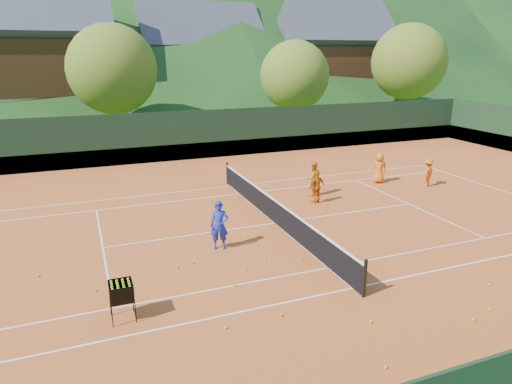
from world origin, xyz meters
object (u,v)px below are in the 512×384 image
object	(u,v)px
chalet_mid	(199,66)
chalet_right	(333,63)
chalet_left	(30,61)
student_b	(317,187)
tennis_net	(275,211)
student_d	(427,173)
ball_hopper	(121,292)
coach	(219,225)
student_a	(313,178)
student_c	(379,168)

from	to	relation	value
chalet_mid	chalet_right	xyz separation A→B (m)	(14.00, -4.00, 0.27)
chalet_left	student_b	bearing A→B (deg)	-65.89
tennis_net	chalet_mid	distance (m)	34.81
student_b	chalet_right	bearing A→B (deg)	-136.45
student_d	ball_hopper	bearing A→B (deg)	2.32
student_d	chalet_right	xyz separation A→B (m)	(10.98, 28.07, 4.54)
ball_hopper	chalet_left	world-z (taller)	chalet_left
coach	tennis_net	bearing A→B (deg)	50.30
student_b	student_a	bearing A→B (deg)	-124.89
student_b	chalet_left	bearing A→B (deg)	-80.96
student_c	student_d	world-z (taller)	student_c
tennis_net	student_d	bearing A→B (deg)	12.10
tennis_net	coach	bearing A→B (deg)	-150.72
student_c	chalet_right	xyz separation A→B (m)	(12.79, 26.65, 4.48)
student_d	chalet_left	distance (m)	34.26
ball_hopper	chalet_right	xyz separation A→B (m)	(26.19, 34.71, 4.49)
student_a	chalet_mid	distance (m)	31.72
coach	chalet_right	world-z (taller)	chalet_right
coach	ball_hopper	world-z (taller)	coach
student_a	chalet_mid	world-z (taller)	chalet_mid
chalet_mid	chalet_right	world-z (taller)	chalet_right
coach	student_a	size ratio (longest dim) A/B	1.05
student_a	student_b	world-z (taller)	student_a
tennis_net	ball_hopper	distance (m)	7.78
tennis_net	chalet_right	world-z (taller)	chalet_right
chalet_left	chalet_right	world-z (taller)	chalet_left
coach	chalet_right	bearing A→B (deg)	75.25
coach	chalet_mid	world-z (taller)	chalet_mid
student_d	tennis_net	size ratio (longest dim) A/B	0.12
chalet_left	chalet_mid	world-z (taller)	chalet_left
chalet_right	chalet_mid	bearing A→B (deg)	164.05
student_a	chalet_left	xyz separation A→B (m)	(-13.08, 27.31, 4.83)
tennis_net	student_b	bearing A→B (deg)	31.22
coach	tennis_net	size ratio (longest dim) A/B	0.14
student_a	chalet_right	distance (m)	32.43
student_d	chalet_right	world-z (taller)	chalet_right
chalet_left	student_c	bearing A→B (deg)	-57.16
student_d	chalet_mid	xyz separation A→B (m)	(-3.02, 32.07, 4.27)
student_b	student_c	size ratio (longest dim) A/B	0.98
student_c	chalet_right	world-z (taller)	chalet_right
student_b	ball_hopper	xyz separation A→B (m)	(-8.89, -6.34, 0.00)
coach	ball_hopper	distance (m)	4.73
student_d	chalet_right	bearing A→B (deg)	-132.65
student_a	chalet_left	size ratio (longest dim) A/B	0.12
chalet_left	chalet_mid	distance (m)	16.51
student_d	ball_hopper	size ratio (longest dim) A/B	1.39
tennis_net	chalet_right	distance (m)	36.37
chalet_mid	coach	bearing A→B (deg)	-103.77
coach	student_d	bearing A→B (deg)	37.42
tennis_net	ball_hopper	xyz separation A→B (m)	(-6.19, -4.71, 0.25)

